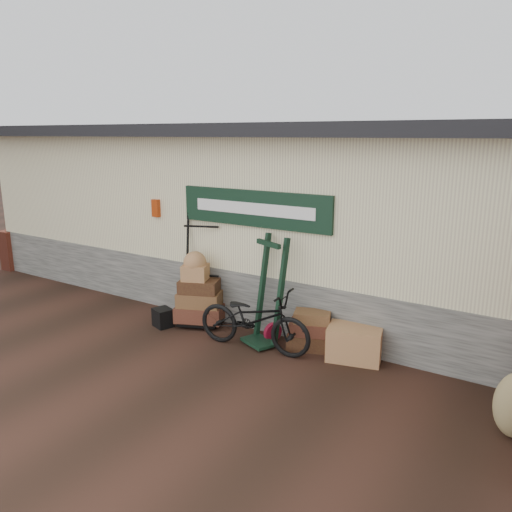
{
  "coord_description": "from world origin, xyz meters",
  "views": [
    {
      "loc": [
        3.75,
        -5.31,
        3.05
      ],
      "look_at": [
        -0.21,
        0.9,
        1.24
      ],
      "focal_mm": 35.0,
      "sensor_mm": 36.0,
      "label": 1
    }
  ],
  "objects_px": {
    "porter_trolley": "(202,268)",
    "wicker_hamper": "(355,343)",
    "suitcase_stack": "(310,330)",
    "green_barrow": "(268,291)",
    "bicycle": "(254,316)",
    "black_trunk": "(163,318)"
  },
  "relations": [
    {
      "from": "suitcase_stack",
      "to": "bicycle",
      "type": "distance_m",
      "value": 0.85
    },
    {
      "from": "suitcase_stack",
      "to": "bicycle",
      "type": "bearing_deg",
      "value": -145.1
    },
    {
      "from": "green_barrow",
      "to": "suitcase_stack",
      "type": "xyz_separation_m",
      "value": [
        0.62,
        0.17,
        -0.52
      ]
    },
    {
      "from": "porter_trolley",
      "to": "black_trunk",
      "type": "xyz_separation_m",
      "value": [
        -0.39,
        -0.56,
        -0.77
      ]
    },
    {
      "from": "suitcase_stack",
      "to": "wicker_hamper",
      "type": "height_order",
      "value": "suitcase_stack"
    },
    {
      "from": "porter_trolley",
      "to": "wicker_hamper",
      "type": "xyz_separation_m",
      "value": [
        2.69,
        -0.05,
        -0.68
      ]
    },
    {
      "from": "porter_trolley",
      "to": "wicker_hamper",
      "type": "distance_m",
      "value": 2.77
    },
    {
      "from": "suitcase_stack",
      "to": "black_trunk",
      "type": "distance_m",
      "value": 2.45
    },
    {
      "from": "wicker_hamper",
      "to": "bicycle",
      "type": "relative_size",
      "value": 0.41
    },
    {
      "from": "black_trunk",
      "to": "green_barrow",
      "type": "bearing_deg",
      "value": 11.37
    },
    {
      "from": "porter_trolley",
      "to": "green_barrow",
      "type": "bearing_deg",
      "value": -30.91
    },
    {
      "from": "green_barrow",
      "to": "suitcase_stack",
      "type": "relative_size",
      "value": 2.51
    },
    {
      "from": "green_barrow",
      "to": "suitcase_stack",
      "type": "distance_m",
      "value": 0.83
    },
    {
      "from": "wicker_hamper",
      "to": "black_trunk",
      "type": "height_order",
      "value": "wicker_hamper"
    },
    {
      "from": "suitcase_stack",
      "to": "wicker_hamper",
      "type": "distance_m",
      "value": 0.69
    },
    {
      "from": "porter_trolley",
      "to": "black_trunk",
      "type": "relative_size",
      "value": 6.09
    },
    {
      "from": "black_trunk",
      "to": "bicycle",
      "type": "bearing_deg",
      "value": 1.9
    },
    {
      "from": "wicker_hamper",
      "to": "suitcase_stack",
      "type": "bearing_deg",
      "value": 179.19
    },
    {
      "from": "wicker_hamper",
      "to": "bicycle",
      "type": "height_order",
      "value": "bicycle"
    },
    {
      "from": "porter_trolley",
      "to": "suitcase_stack",
      "type": "distance_m",
      "value": 2.1
    },
    {
      "from": "green_barrow",
      "to": "suitcase_stack",
      "type": "height_order",
      "value": "green_barrow"
    },
    {
      "from": "wicker_hamper",
      "to": "bicycle",
      "type": "distance_m",
      "value": 1.46
    }
  ]
}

